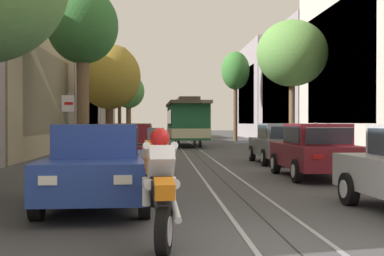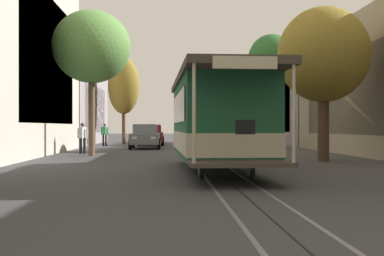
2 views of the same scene
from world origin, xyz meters
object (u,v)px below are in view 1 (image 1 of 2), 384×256
(parked_car_green_mid_left, at_px, (132,142))
(motorcycle_with_rider, at_px, (160,183))
(street_tree_kerb_left_second, at_px, (83,29))
(street_sign_post, at_px, (68,125))
(street_tree_kerb_right_mid, at_px, (235,72))
(parked_car_grey_mid_right, at_px, (280,143))
(street_tree_kerb_left_far, at_px, (129,92))
(street_tree_kerb_right_second, at_px, (292,54))
(parked_car_blue_near_left, at_px, (98,165))
(parked_car_maroon_second_right, at_px, (315,150))
(street_tree_kerb_left_fourth, at_px, (120,68))
(parked_car_maroon_second_left, at_px, (126,150))
(cable_car_trolley, at_px, (187,122))
(pedestrian_on_right_pavement, at_px, (315,136))
(street_tree_kerb_left_mid, at_px, (109,77))

(parked_car_green_mid_left, bearing_deg, motorcycle_with_rider, -85.35)
(street_tree_kerb_left_second, distance_m, street_sign_post, 7.71)
(street_tree_kerb_left_second, distance_m, street_tree_kerb_right_mid, 26.66)
(parked_car_grey_mid_right, height_order, street_tree_kerb_left_far, street_tree_kerb_left_far)
(street_tree_kerb_right_second, height_order, motorcycle_with_rider, street_tree_kerb_right_second)
(parked_car_green_mid_left, relative_size, street_tree_kerb_right_mid, 0.55)
(parked_car_blue_near_left, bearing_deg, street_tree_kerb_left_second, 99.69)
(motorcycle_with_rider, distance_m, street_sign_post, 9.09)
(parked_car_maroon_second_right, relative_size, parked_car_grey_mid_right, 1.00)
(parked_car_grey_mid_right, bearing_deg, street_tree_kerb_right_second, 72.80)
(parked_car_green_mid_left, height_order, street_tree_kerb_left_far, street_tree_kerb_left_far)
(parked_car_green_mid_left, xyz_separation_m, motorcycle_with_rider, (1.21, -14.92, 0.01))
(parked_car_blue_near_left, bearing_deg, motorcycle_with_rider, -69.70)
(street_tree_kerb_left_fourth, height_order, motorcycle_with_rider, street_tree_kerb_left_fourth)
(parked_car_maroon_second_left, height_order, street_tree_kerb_left_far, street_tree_kerb_left_far)
(street_tree_kerb_left_second, xyz_separation_m, street_tree_kerb_left_far, (-0.08, 31.35, -0.81))
(motorcycle_with_rider, bearing_deg, parked_car_blue_near_left, 110.30)
(street_tree_kerb_right_mid, height_order, motorcycle_with_rider, street_tree_kerb_right_mid)
(parked_car_maroon_second_left, xyz_separation_m, cable_car_trolley, (2.78, 20.33, 0.86))
(parked_car_maroon_second_right, distance_m, pedestrian_on_right_pavement, 11.58)
(street_tree_kerb_left_mid, relative_size, street_tree_kerb_right_mid, 0.80)
(street_tree_kerb_left_second, xyz_separation_m, street_tree_kerb_left_fourth, (-0.16, 21.02, 0.52))
(cable_car_trolley, relative_size, pedestrian_on_right_pavement, 5.65)
(street_sign_post, bearing_deg, parked_car_maroon_second_left, 14.86)
(street_tree_kerb_left_second, xyz_separation_m, street_tree_kerb_right_second, (10.24, 5.94, -0.19))
(parked_car_green_mid_left, relative_size, street_tree_kerb_left_second, 0.61)
(street_tree_kerb_right_mid, distance_m, cable_car_trolley, 12.49)
(street_tree_kerb_left_fourth, height_order, street_sign_post, street_tree_kerb_left_fourth)
(cable_car_trolley, bearing_deg, street_tree_kerb_right_second, -57.41)
(parked_car_maroon_second_right, distance_m, street_tree_kerb_right_second, 13.89)
(parked_car_green_mid_left, relative_size, cable_car_trolley, 0.48)
(motorcycle_with_rider, relative_size, street_sign_post, 0.79)
(street_tree_kerb_right_second, relative_size, street_tree_kerb_right_mid, 0.90)
(street_tree_kerb_left_second, distance_m, street_tree_kerb_left_mid, 10.17)
(motorcycle_with_rider, bearing_deg, street_tree_kerb_right_second, 71.75)
(street_tree_kerb_left_far, xyz_separation_m, motorcycle_with_rider, (3.33, -46.60, -3.87))
(parked_car_grey_mid_right, xyz_separation_m, street_tree_kerb_left_far, (-8.03, 32.81, 3.88))
(parked_car_blue_near_left, bearing_deg, parked_car_green_mid_left, 90.08)
(street_tree_kerb_left_mid, xyz_separation_m, street_sign_post, (0.44, -16.71, -2.81))
(parked_car_blue_near_left, height_order, street_sign_post, street_sign_post)
(parked_car_green_mid_left, bearing_deg, pedestrian_on_right_pavement, 26.64)
(motorcycle_with_rider, bearing_deg, street_tree_kerb_left_mid, 97.07)
(motorcycle_with_rider, bearing_deg, street_tree_kerb_left_fourth, 95.36)
(street_tree_kerb_left_far, relative_size, cable_car_trolley, 0.70)
(street_tree_kerb_left_fourth, xyz_separation_m, motorcycle_with_rider, (3.41, -36.27, -5.20))
(street_tree_kerb_left_second, bearing_deg, parked_car_maroon_second_left, -70.42)
(pedestrian_on_right_pavement, bearing_deg, parked_car_blue_near_left, -118.92)
(street_tree_kerb_left_fourth, xyz_separation_m, street_tree_kerb_right_mid, (9.95, 3.77, 0.12))
(street_tree_kerb_right_second, distance_m, street_tree_kerb_right_mid, 18.87)
(street_tree_kerb_right_mid, bearing_deg, parked_car_maroon_second_left, -103.80)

